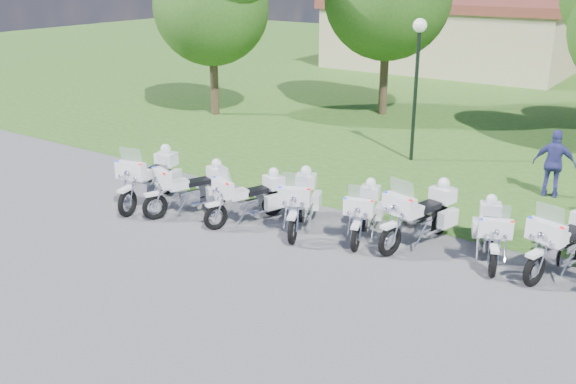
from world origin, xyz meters
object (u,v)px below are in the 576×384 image
Objects in this scene: motorcycle_7 at (564,241)px; lamp_post at (418,56)px; motorcycle_0 at (150,177)px; motorcycle_4 at (364,211)px; bystander_c at (554,164)px; motorcycle_1 at (191,187)px; motorcycle_2 at (250,197)px; motorcycle_5 at (421,214)px; motorcycle_6 at (491,231)px; motorcycle_3 at (301,201)px.

motorcycle_7 is 8.86m from lamp_post.
motorcycle_0 is 9.26m from lamp_post.
lamp_post reaches higher than motorcycle_0.
motorcycle_4 is at bearing 25.92° from motorcycle_7.
lamp_post is 5.45m from bystander_c.
lamp_post is (2.80, 7.70, 2.76)m from motorcycle_1.
motorcycle_2 is 4.29m from motorcycle_5.
motorcycle_6 is 0.88× the size of motorcycle_7.
bystander_c reaches higher than motorcycle_7.
lamp_post reaches higher than motorcycle_1.
motorcycle_4 is (4.51, 1.17, -0.05)m from motorcycle_1.
motorcycle_2 is 2.96m from motorcycle_4.
bystander_c is (7.53, 6.62, 0.28)m from motorcycle_1.
motorcycle_2 is (1.66, 0.35, -0.02)m from motorcycle_1.
motorcycle_7 reaches higher than motorcycle_3.
motorcycle_3 is at bearing -141.82° from motorcycle_2.
motorcycle_6 is 8.09m from lamp_post.
motorcycle_7 is at bearing 178.54° from motorcycle_0.
motorcycle_2 is 1.34m from motorcycle_3.
motorcycle_7 is at bearing -160.26° from motorcycle_5.
motorcycle_0 reaches higher than motorcycle_1.
motorcycle_4 is at bearing 179.92° from motorcycle_0.
bystander_c is (5.87, 6.26, 0.30)m from motorcycle_2.
motorcycle_0 is at bearing -11.84° from motorcycle_3.
motorcycle_1 is 10.03m from bystander_c.
motorcycle_3 reaches higher than motorcycle_4.
motorcycle_6 is at bearing 172.83° from motorcycle_4.
motorcycle_7 is at bearing 172.20° from motorcycle_4.
motorcycle_3 is at bearing -142.25° from motorcycle_1.
bystander_c reaches higher than motorcycle_0.
motorcycle_3 is 2.95m from motorcycle_5.
motorcycle_0 is at bearing 29.58° from bystander_c.
motorcycle_2 is at bearing -0.86° from motorcycle_4.
motorcycle_0 is at bearing -4.55° from motorcycle_4.
motorcycle_0 is at bearing 27.00° from motorcycle_5.
motorcycle_0 is 1.02× the size of motorcycle_5.
motorcycle_1 reaches higher than motorcycle_2.
motorcycle_3 is 7.46m from lamp_post.
motorcycle_7 is at bearing -144.85° from motorcycle_1.
motorcycle_2 is 7.93m from lamp_post.
motorcycle_1 is at bearing 33.83° from bystander_c.
lamp_post is (1.14, 7.34, 2.78)m from motorcycle_2.
motorcycle_2 is 0.91× the size of motorcycle_7.
lamp_post is at bearing -92.20° from motorcycle_4.
motorcycle_0 is 6.02m from motorcycle_4.
bystander_c is (3.03, 5.45, 0.33)m from motorcycle_4.
motorcycle_4 is at bearing -143.35° from motorcycle_2.
motorcycle_2 is at bearing 39.38° from bystander_c.
motorcycle_5 is 1.03× the size of motorcycle_7.
motorcycle_0 is at bearing -9.99° from motorcycle_6.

